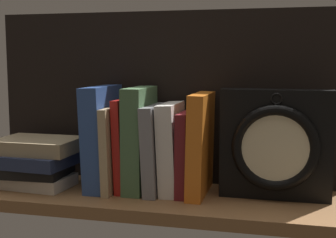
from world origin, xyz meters
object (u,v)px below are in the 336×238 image
object	(u,v)px
book_gray_chess	(156,148)
book_stack_side	(35,161)
book_white_catcher	(172,148)
book_tan_shortstories	(117,147)
book_red_requiem	(126,144)
book_orange_pandolfini	(201,144)
book_green_romantic	(140,139)
book_maroon_dawkins	(186,153)
book_blue_modern	(103,137)
framed_clock	(275,145)

from	to	relation	value
book_gray_chess	book_stack_side	bearing A→B (deg)	-173.14
book_white_catcher	book_stack_side	distance (cm)	30.62
book_tan_shortstories	book_stack_side	distance (cm)	18.67
book_tan_shortstories	book_red_requiem	size ratio (longest dim) A/B	0.92
book_red_requiem	book_orange_pandolfini	xyz separation A→B (cm)	(16.24, 0.00, 0.70)
book_green_romantic	book_maroon_dawkins	bearing A→B (deg)	0.00
book_gray_chess	book_blue_modern	bearing A→B (deg)	180.00
book_green_romantic	book_orange_pandolfini	size ratio (longest dim) A/B	1.05
book_red_requiem	book_maroon_dawkins	size ratio (longest dim) A/B	1.14
book_orange_pandolfini	framed_clock	bearing A→B (deg)	0.65
book_tan_shortstories	book_gray_chess	xyz separation A→B (cm)	(8.76, 0.00, 0.22)
book_blue_modern	book_maroon_dawkins	size ratio (longest dim) A/B	1.29
book_stack_side	book_green_romantic	bearing A→B (deg)	7.92
book_tan_shortstories	book_red_requiem	world-z (taller)	book_red_requiem
framed_clock	book_tan_shortstories	bearing A→B (deg)	-179.71
framed_clock	book_stack_side	bearing A→B (deg)	-176.21
book_red_requiem	book_gray_chess	xyz separation A→B (cm)	(6.77, 0.00, -0.61)
book_blue_modern	book_white_catcher	distance (cm)	15.45
book_red_requiem	framed_clock	bearing A→B (deg)	0.31
book_orange_pandolfini	book_maroon_dawkins	bearing A→B (deg)	180.00
book_gray_chess	book_maroon_dawkins	world-z (taller)	book_gray_chess
book_tan_shortstories	book_white_catcher	bearing A→B (deg)	0.00
book_red_requiem	book_green_romantic	xyz separation A→B (cm)	(3.14, 0.00, 1.22)
book_tan_shortstories	book_white_catcher	world-z (taller)	book_white_catcher
book_maroon_dawkins	book_tan_shortstories	bearing A→B (deg)	180.00
book_maroon_dawkins	book_orange_pandolfini	xyz separation A→B (cm)	(2.97, 0.00, 1.91)
book_gray_chess	book_orange_pandolfini	size ratio (longest dim) A/B	0.87
book_blue_modern	book_green_romantic	size ratio (longest dim) A/B	1.01
book_blue_modern	book_gray_chess	bearing A→B (deg)	0.00
book_blue_modern	framed_clock	bearing A→B (deg)	0.27
book_green_romantic	book_orange_pandolfini	bearing A→B (deg)	0.00
book_orange_pandolfini	book_stack_side	world-z (taller)	book_orange_pandolfini
book_tan_shortstories	book_gray_chess	world-z (taller)	book_gray_chess
book_green_romantic	book_gray_chess	distance (cm)	4.07
book_orange_pandolfini	book_stack_side	xyz separation A→B (cm)	(-36.31, -3.23, -4.87)
book_green_romantic	framed_clock	distance (cm)	28.16
book_stack_side	book_tan_shortstories	bearing A→B (deg)	10.12
book_maroon_dawkins	framed_clock	bearing A→B (deg)	0.54
book_white_catcher	book_maroon_dawkins	xyz separation A→B (cm)	(3.12, 0.00, -0.82)
book_tan_shortstories	book_green_romantic	size ratio (longest dim) A/B	0.81
book_green_romantic	book_orange_pandolfini	xyz separation A→B (cm)	(13.10, 0.00, -0.52)
book_tan_shortstories	book_maroon_dawkins	bearing A→B (deg)	0.00
book_green_romantic	book_orange_pandolfini	world-z (taller)	book_green_romantic
book_green_romantic	framed_clock	size ratio (longest dim) A/B	1.00
book_gray_chess	book_white_catcher	distance (cm)	3.38
book_white_catcher	book_orange_pandolfini	size ratio (longest dim) A/B	0.90
book_stack_side	framed_clock	bearing A→B (deg)	3.79
book_tan_shortstories	framed_clock	world-z (taller)	framed_clock
book_tan_shortstories	book_blue_modern	bearing A→B (deg)	180.00
book_gray_chess	book_tan_shortstories	bearing A→B (deg)	180.00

